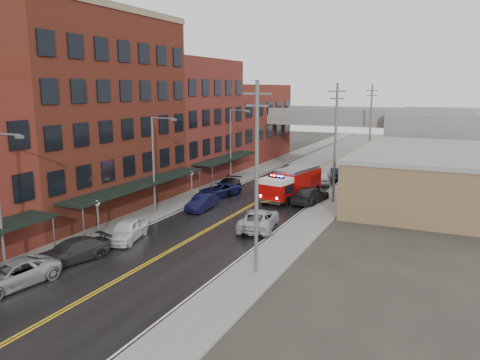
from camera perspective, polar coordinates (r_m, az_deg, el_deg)
The scene contains 32 objects.
road at distance 46.04m, azimuth 1.00°, elevation -3.31°, with size 11.00×160.00×0.02m, color black.
sidewalk_left at distance 49.35m, azimuth -6.78°, elevation -2.32°, with size 3.00×160.00×0.15m, color slate.
sidewalk_right at distance 43.69m, azimuth 9.81°, elevation -4.19°, with size 3.00×160.00×0.15m, color slate.
curb_left at distance 48.52m, azimuth -5.11°, elevation -2.52°, with size 0.30×160.00×0.15m, color gray.
curb_right at distance 44.12m, azimuth 7.74°, elevation -3.98°, with size 0.30×160.00×0.15m, color gray.
brick_building_b at distance 46.14m, azimuth -18.09°, elevation 7.49°, with size 9.00×20.00×18.00m, color #4D1C14.
brick_building_c at distance 60.22m, azimuth -6.57°, elevation 7.27°, with size 9.00×15.00×15.00m, color maroon.
brick_building_far at distance 75.77m, azimuth 0.41°, elevation 7.00°, with size 9.00×20.00×12.00m, color maroon.
tan_building at distance 51.60m, azimuth 22.24°, elevation 0.26°, with size 14.00×22.00×5.00m, color brown.
right_far_block at distance 81.11m, azimuth 24.86°, elevation 4.83°, with size 18.00×30.00×8.00m, color slate.
awning_1 at distance 43.19m, azimuth -11.95°, elevation -0.48°, with size 2.60×18.00×3.09m.
awning_2 at distance 57.90m, azimuth -1.55°, elevation 2.69°, with size 2.60×13.00×3.09m.
globe_lamp_1 at distance 37.40m, azimuth -16.98°, elevation -3.60°, with size 0.44×0.44×3.12m.
globe_lamp_2 at distance 48.42m, azimuth -5.93°, elevation 0.14°, with size 0.44×0.44×3.12m.
street_lamp_0 at distance 31.58m, azimuth -27.15°, elevation -1.68°, with size 2.64×0.22×9.00m.
street_lamp_1 at distance 43.05m, azimuth -10.26°, elevation 2.52°, with size 2.64×0.22×9.00m.
street_lamp_2 at distance 56.76m, azimuth -0.94°, elevation 4.76°, with size 2.64×0.22×9.00m.
utility_pole_0 at distance 28.44m, azimuth 2.04°, elevation 0.57°, with size 1.80×0.24×12.00m.
utility_pole_1 at distance 47.32m, azimuth 11.54°, elevation 4.61°, with size 1.80×0.24×12.00m.
utility_pole_2 at distance 66.85m, azimuth 15.60°, elevation 6.29°, with size 1.80×0.24×12.00m.
overpass at distance 75.17m, azimuth 11.03°, elevation 6.75°, with size 40.00×10.00×7.50m.
fire_truck at distance 49.26m, azimuth 6.19°, elevation -0.38°, with size 4.74×9.05×3.17m.
parked_car_left_2 at distance 31.01m, azimuth -26.14°, elevation -10.34°, with size 2.55×5.53×1.54m, color #9B9EA2.
parked_car_left_3 at distance 33.71m, azimuth -19.84°, elevation -8.16°, with size 2.12×5.22×1.51m, color #292A2C.
parked_car_left_4 at distance 37.07m, azimuth -13.59°, elevation -5.93°, with size 1.96×4.87×1.66m, color white.
parked_car_left_5 at distance 45.02m, azimuth -4.65°, elevation -2.73°, with size 1.56×4.47×1.47m, color black.
parked_car_left_6 at distance 50.32m, azimuth -2.55°, elevation -1.25°, with size 2.36×5.11×1.42m, color #121546.
parked_car_left_7 at distance 52.03m, azimuth -1.53°, elevation -0.76°, with size 2.15×5.28×1.53m, color black.
parked_car_right_0 at distance 38.92m, azimuth 2.29°, elevation -4.78°, with size 2.78×6.02×1.67m, color #A9ADB2.
parked_car_right_1 at distance 48.02m, azimuth 8.51°, elevation -1.81°, with size 2.35×5.78×1.68m, color black.
parked_car_right_2 at distance 57.80m, azimuth 10.00°, elevation 0.27°, with size 1.79×4.44×1.51m, color white.
parked_car_right_3 at distance 61.06m, azimuth 11.74°, elevation 0.78°, with size 1.60×4.58×1.51m, color black.
Camera 1 is at (18.05, -10.76, 11.55)m, focal length 35.00 mm.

